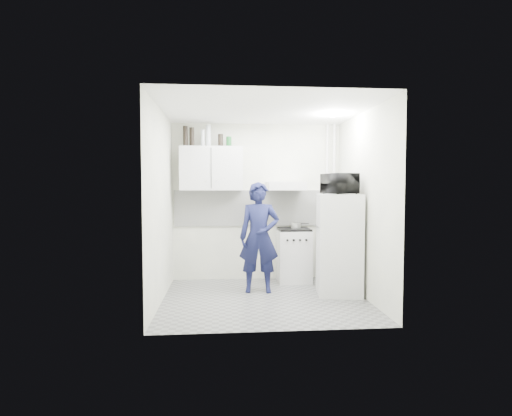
{
  "coord_description": "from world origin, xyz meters",
  "views": [
    {
      "loc": [
        -0.57,
        -5.43,
        1.55
      ],
      "look_at": [
        -0.09,
        0.3,
        1.25
      ],
      "focal_mm": 28.0,
      "sensor_mm": 36.0,
      "label": 1
    }
  ],
  "objects": [
    {
      "name": "canister_a",
      "position": [
        -0.6,
        1.07,
        2.3
      ],
      "size": [
        0.08,
        0.08,
        0.21
      ],
      "primitive_type": "cylinder",
      "color": "black",
      "rests_on": "upper_cabinet"
    },
    {
      "name": "saucepan",
      "position": [
        0.63,
        1.04,
        0.92
      ],
      "size": [
        0.16,
        0.16,
        0.09
      ],
      "primitive_type": "cylinder",
      "color": "silver",
      "rests_on": "stove_top"
    },
    {
      "name": "range_hood",
      "position": [
        0.45,
        1.0,
        1.57
      ],
      "size": [
        0.6,
        0.5,
        0.14
      ],
      "primitive_type": "cube",
      "color": "silver",
      "rests_on": "wall_back"
    },
    {
      "name": "upper_cabinet",
      "position": [
        -0.75,
        1.07,
        1.85
      ],
      "size": [
        1.0,
        0.35,
        0.7
      ],
      "primitive_type": "cube",
      "color": "silver",
      "rests_on": "wall_back"
    },
    {
      "name": "person",
      "position": [
        -0.04,
        0.4,
        0.81
      ],
      "size": [
        0.62,
        0.44,
        1.62
      ],
      "primitive_type": "imported",
      "rotation": [
        0.0,
        0.0,
        -0.09
      ],
      "color": "#111537",
      "rests_on": "floor"
    },
    {
      "name": "ceiling_spot_fixture",
      "position": [
        1.0,
        0.2,
        2.57
      ],
      "size": [
        0.1,
        0.1,
        0.02
      ],
      "primitive_type": "cylinder",
      "color": "white",
      "rests_on": "ceiling"
    },
    {
      "name": "pipe_a",
      "position": [
        1.3,
        1.17,
        1.3
      ],
      "size": [
        0.05,
        0.05,
        2.6
      ],
      "primitive_type": "cylinder",
      "color": "silver",
      "rests_on": "floor"
    },
    {
      "name": "pipe_b",
      "position": [
        1.18,
        1.17,
        1.3
      ],
      "size": [
        0.04,
        0.04,
        2.6
      ],
      "primitive_type": "cylinder",
      "color": "silver",
      "rests_on": "floor"
    },
    {
      "name": "bottle_b",
      "position": [
        -1.06,
        1.07,
        2.35
      ],
      "size": [
        0.08,
        0.08,
        0.3
      ],
      "primitive_type": "cylinder",
      "color": "black",
      "rests_on": "upper_cabinet"
    },
    {
      "name": "canister_b",
      "position": [
        -0.47,
        1.07,
        2.28
      ],
      "size": [
        0.09,
        0.09,
        0.16
      ],
      "primitive_type": "cylinder",
      "color": "#144C1E",
      "rests_on": "upper_cabinet"
    },
    {
      "name": "ceiling",
      "position": [
        0.0,
        0.0,
        2.6
      ],
      "size": [
        2.8,
        2.8,
        0.0
      ],
      "primitive_type": "plane",
      "color": "white",
      "rests_on": "wall_back"
    },
    {
      "name": "stove_top",
      "position": [
        0.59,
        1.0,
        0.86
      ],
      "size": [
        0.51,
        0.51,
        0.03
      ],
      "primitive_type": "cube",
      "color": "black",
      "rests_on": "stove"
    },
    {
      "name": "floor",
      "position": [
        0.0,
        0.0,
        0.0
      ],
      "size": [
        2.8,
        2.8,
        0.0
      ],
      "primitive_type": "plane",
      "color": "slate",
      "rests_on": "ground"
    },
    {
      "name": "wall_right",
      "position": [
        1.4,
        0.0,
        1.3
      ],
      "size": [
        0.0,
        2.6,
        2.6
      ],
      "primitive_type": "plane",
      "rotation": [
        1.57,
        0.0,
        -1.57
      ],
      "color": "silver",
      "rests_on": "floor"
    },
    {
      "name": "wall_left",
      "position": [
        -1.4,
        0.0,
        1.3
      ],
      "size": [
        0.0,
        2.6,
        2.6
      ],
      "primitive_type": "plane",
      "rotation": [
        1.57,
        0.0,
        1.57
      ],
      "color": "silver",
      "rests_on": "floor"
    },
    {
      "name": "bottle_d",
      "position": [
        -0.8,
        1.07,
        2.37
      ],
      "size": [
        0.08,
        0.08,
        0.35
      ],
      "primitive_type": "cylinder",
      "color": "#B2B7BC",
      "rests_on": "upper_cabinet"
    },
    {
      "name": "bottle_c",
      "position": [
        -0.88,
        1.07,
        2.33
      ],
      "size": [
        0.06,
        0.06,
        0.27
      ],
      "primitive_type": "cylinder",
      "color": "#B2B7BC",
      "rests_on": "upper_cabinet"
    },
    {
      "name": "wall_back",
      "position": [
        0.0,
        1.25,
        1.3
      ],
      "size": [
        2.8,
        0.0,
        2.8
      ],
      "primitive_type": "plane",
      "rotation": [
        1.57,
        0.0,
        0.0
      ],
      "color": "silver",
      "rests_on": "floor"
    },
    {
      "name": "bottle_a",
      "position": [
        -1.16,
        1.07,
        2.36
      ],
      "size": [
        0.08,
        0.08,
        0.33
      ],
      "primitive_type": "cylinder",
      "color": "black",
      "rests_on": "upper_cabinet"
    },
    {
      "name": "backsplash",
      "position": [
        0.0,
        1.24,
        1.2
      ],
      "size": [
        2.74,
        0.03,
        0.6
      ],
      "primitive_type": "cube",
      "color": "white",
      "rests_on": "wall_back"
    },
    {
      "name": "fridge",
      "position": [
        1.1,
        0.17,
        0.73
      ],
      "size": [
        0.68,
        0.68,
        1.45
      ],
      "primitive_type": "cube",
      "rotation": [
        0.0,
        0.0,
        -0.14
      ],
      "color": "silver",
      "rests_on": "floor"
    },
    {
      "name": "stove",
      "position": [
        0.59,
        1.0,
        0.42
      ],
      "size": [
        0.53,
        0.53,
        0.85
      ],
      "primitive_type": "cube",
      "color": "silver",
      "rests_on": "floor"
    },
    {
      "name": "microwave",
      "position": [
        1.1,
        0.17,
        1.6
      ],
      "size": [
        0.6,
        0.47,
        0.29
      ],
      "primitive_type": "imported",
      "rotation": [
        0.0,
        0.0,
        1.78
      ],
      "color": "black",
      "rests_on": "fridge"
    }
  ]
}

